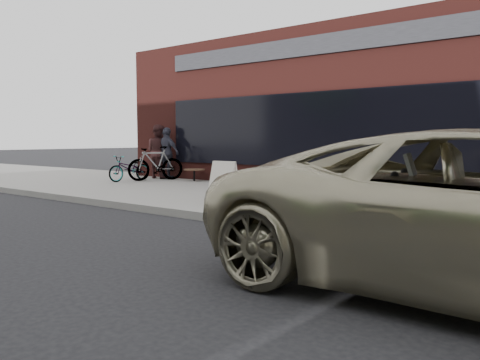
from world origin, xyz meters
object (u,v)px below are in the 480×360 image
cafe_patron_left (158,152)px  cafe_patron_right (167,153)px  motorcycle (339,220)px  cafe_table (194,170)px  bicycle_front (130,168)px  bicycle_rear (156,163)px  sandwich_sign (224,183)px

cafe_patron_left → cafe_patron_right: bearing=179.0°
cafe_patron_right → motorcycle: bearing=145.6°
cafe_table → cafe_patron_left: size_ratio=0.37×
cafe_table → cafe_patron_right: 1.33m
bicycle_front → cafe_table: size_ratio=2.29×
bicycle_front → cafe_patron_right: (0.36, 1.25, 0.45)m
cafe_patron_left → motorcycle: bearing=146.1°
bicycle_rear → motorcycle: bearing=-7.0°
bicycle_front → sandwich_sign: 6.21m
cafe_patron_right → sandwich_sign: bearing=145.5°
sandwich_sign → cafe_patron_right: (-5.37, 3.65, 0.41)m
sandwich_sign → motorcycle: bearing=-35.7°
cafe_table → sandwich_sign: bearing=-41.1°
cafe_table → cafe_patron_left: (-1.64, 0.04, 0.54)m
motorcycle → cafe_table: motorcycle is taller
bicycle_front → bicycle_rear: (0.49, 0.63, 0.14)m
bicycle_front → cafe_patron_right: bearing=77.3°
bicycle_front → cafe_patron_right: 1.38m
sandwich_sign → cafe_table: bearing=137.1°
cafe_table → motorcycle: bearing=-37.9°
bicycle_rear → cafe_patron_left: cafe_patron_left is taller
bicycle_rear → cafe_table: bicycle_rear is taller
motorcycle → cafe_table: (-7.72, 6.01, -0.07)m
sandwich_sign → cafe_patron_right: 6.50m
bicycle_front → sandwich_sign: (5.73, -2.39, 0.04)m
sandwich_sign → bicycle_front: bearing=155.5°
motorcycle → bicycle_front: 10.47m
cafe_patron_left → sandwich_sign: bearing=146.7°
motorcycle → cafe_table: 9.78m
cafe_patron_left → cafe_patron_right: (0.41, 0.00, -0.05)m
cafe_patron_right → cafe_table: bearing=178.0°
bicycle_front → sandwich_sign: bearing=-19.3°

